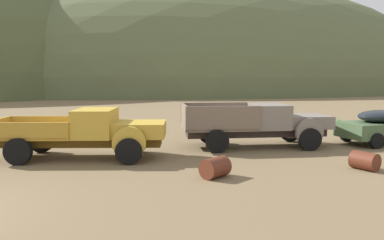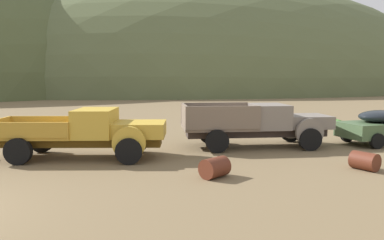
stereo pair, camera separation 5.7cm
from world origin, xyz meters
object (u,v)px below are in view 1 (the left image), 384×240
oil_drum_tipped (365,161)px  oil_drum_by_truck (215,167)px  truck_faded_yellow (94,132)px  truck_primer_gray (265,124)px

oil_drum_tipped → oil_drum_by_truck: (-5.17, 0.20, 0.01)m
oil_drum_tipped → oil_drum_by_truck: size_ratio=0.94×
truck_faded_yellow → oil_drum_by_truck: bearing=-33.0°
truck_primer_gray → oil_drum_tipped: truck_primer_gray is taller
truck_primer_gray → oil_drum_by_truck: 5.82m
truck_faded_yellow → truck_primer_gray: size_ratio=1.00×
oil_drum_by_truck → oil_drum_tipped: bearing=-2.2°
truck_faded_yellow → oil_drum_by_truck: (3.72, -3.74, -0.68)m
truck_faded_yellow → oil_drum_tipped: (8.89, -3.94, -0.69)m
truck_faded_yellow → oil_drum_tipped: bearing=-11.7°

